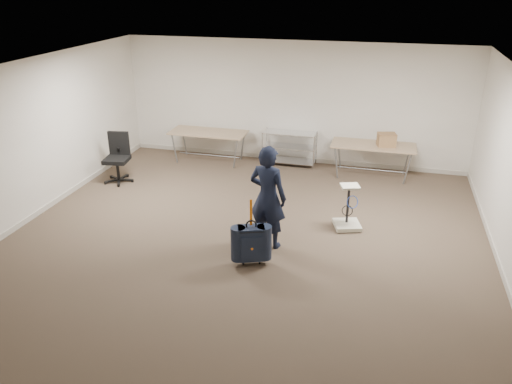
# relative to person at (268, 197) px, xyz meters

# --- Properties ---
(ground) EXTENTS (9.00, 9.00, 0.00)m
(ground) POSITION_rel_person_xyz_m (-0.39, -0.38, -0.86)
(ground) COLOR #46372A
(ground) RESTS_ON ground
(room_shell) EXTENTS (8.00, 9.00, 9.00)m
(room_shell) POSITION_rel_person_xyz_m (-0.39, 1.00, -0.81)
(room_shell) COLOR silver
(room_shell) RESTS_ON ground
(folding_table_left) EXTENTS (1.80, 0.75, 0.73)m
(folding_table_left) POSITION_rel_person_xyz_m (-2.29, 3.57, -0.18)
(folding_table_left) COLOR tan
(folding_table_left) RESTS_ON ground
(folding_table_right) EXTENTS (1.80, 0.75, 0.73)m
(folding_table_right) POSITION_rel_person_xyz_m (1.51, 3.57, -0.18)
(folding_table_right) COLOR tan
(folding_table_right) RESTS_ON ground
(wire_shelf) EXTENTS (1.22, 0.47, 0.80)m
(wire_shelf) POSITION_rel_person_xyz_m (-0.39, 3.82, -0.42)
(wire_shelf) COLOR silver
(wire_shelf) RESTS_ON ground
(person) EXTENTS (0.70, 0.54, 1.72)m
(person) POSITION_rel_person_xyz_m (0.00, 0.00, 0.00)
(person) COLOR black
(person) RESTS_ON ground
(suitcase) EXTENTS (0.46, 0.36, 1.09)m
(suitcase) POSITION_rel_person_xyz_m (-0.09, -0.67, -0.49)
(suitcase) COLOR black
(suitcase) RESTS_ON ground
(office_chair) EXTENTS (0.64, 0.64, 1.05)m
(office_chair) POSITION_rel_person_xyz_m (-3.76, 1.89, -0.54)
(office_chair) COLOR black
(office_chair) RESTS_ON ground
(equipment_cart) EXTENTS (0.56, 0.56, 0.81)m
(equipment_cart) POSITION_rel_person_xyz_m (1.22, 0.94, -0.65)
(equipment_cart) COLOR beige
(equipment_cart) RESTS_ON ground
(cardboard_box) EXTENTS (0.43, 0.36, 0.28)m
(cardboard_box) POSITION_rel_person_xyz_m (1.76, 3.55, 0.01)
(cardboard_box) COLOR brown
(cardboard_box) RESTS_ON folding_table_right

